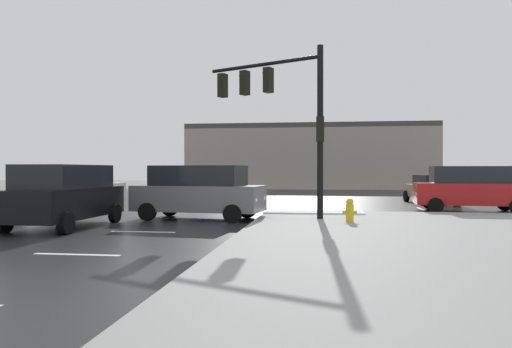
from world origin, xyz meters
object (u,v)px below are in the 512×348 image
object	(u,v)px
traffic_signal_mast	(282,103)
sedan_tan	(431,189)
sedan_white	(85,186)
suv_blue	(217,184)
fire_hydrant	(350,210)
suv_red	(471,188)
suv_grey	(199,191)
suv_black	(65,194)

from	to	relation	value
traffic_signal_mast	sedan_tan	world-z (taller)	traffic_signal_mast
sedan_white	suv_blue	xyz separation A→B (m)	(9.14, -2.07, 0.24)
fire_hydrant	sedan_tan	world-z (taller)	sedan_tan
suv_blue	sedan_white	bearing A→B (deg)	-104.47
traffic_signal_mast	fire_hydrant	size ratio (longest dim) A/B	7.81
fire_hydrant	suv_blue	distance (m)	13.14
suv_blue	traffic_signal_mast	bearing A→B (deg)	24.10
suv_red	suv_grey	world-z (taller)	same
suv_blue	sedan_tan	xyz separation A→B (m)	(12.03, 0.29, -0.24)
suv_red	suv_grey	distance (m)	12.19
sedan_white	suv_blue	bearing A→B (deg)	-17.92
fire_hydrant	sedan_tan	bearing A→B (deg)	66.15
suv_blue	sedan_tan	size ratio (longest dim) A/B	1.05
sedan_white	suv_black	size ratio (longest dim) A/B	0.96
suv_blue	suv_red	bearing A→B (deg)	66.98
suv_blue	suv_black	distance (m)	13.10
suv_red	suv_black	bearing A→B (deg)	32.73
traffic_signal_mast	fire_hydrant	distance (m)	4.84
fire_hydrant	suv_red	size ratio (longest dim) A/B	0.16
sedan_tan	fire_hydrant	bearing A→B (deg)	150.20
suv_black	traffic_signal_mast	bearing A→B (deg)	-62.31
traffic_signal_mast	sedan_white	bearing A→B (deg)	-14.30
suv_red	sedan_white	world-z (taller)	suv_red
sedan_white	suv_grey	distance (m)	15.91
suv_blue	suv_grey	world-z (taller)	same
fire_hydrant	sedan_white	bearing A→B (deg)	140.73
suv_grey	sedan_white	bearing A→B (deg)	138.57
suv_red	suv_black	world-z (taller)	same
traffic_signal_mast	sedan_white	xyz separation A→B (m)	(-13.72, 11.53, -3.54)
fire_hydrant	suv_grey	size ratio (longest dim) A/B	0.16
fire_hydrant	suv_black	xyz separation A→B (m)	(-9.19, -1.79, 0.55)
traffic_signal_mast	suv_red	xyz separation A→B (m)	(8.05, 4.53, -3.30)
sedan_white	sedan_tan	world-z (taller)	same
fire_hydrant	suv_black	world-z (taller)	suv_black
traffic_signal_mast	suv_red	size ratio (longest dim) A/B	1.25
traffic_signal_mast	fire_hydrant	bearing A→B (deg)	171.17
sedan_white	sedan_tan	xyz separation A→B (m)	(21.17, -1.78, 0.00)
suv_red	suv_black	size ratio (longest dim) A/B	1.02
sedan_tan	suv_grey	bearing A→B (deg)	127.71
suv_red	sedan_white	bearing A→B (deg)	-13.35
fire_hydrant	suv_red	world-z (taller)	suv_red
suv_blue	suv_grey	xyz separation A→B (m)	(1.46, -9.80, 0.00)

